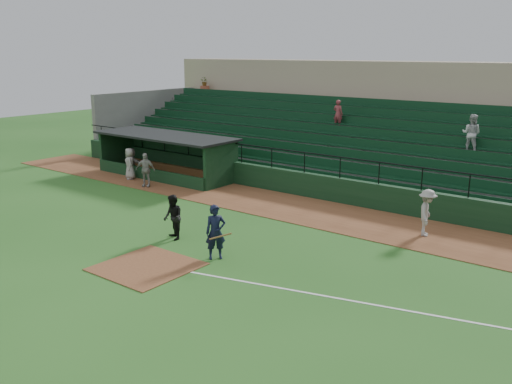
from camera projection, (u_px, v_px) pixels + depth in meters
The scene contains 12 objects.
ground at pixel (169, 258), 19.57m from camera, with size 90.00×90.00×0.00m, color #265C1E.
warning_track at pixel (296, 208), 25.70m from camera, with size 40.00×4.00×0.03m, color brown.
home_plate_dirt at pixel (147, 267), 18.80m from camera, with size 3.00×3.00×0.03m, color brown.
foul_line at pixel (398, 309), 15.74m from camera, with size 18.00×0.09×0.01m, color white.
stadium_structure at pixel (380, 137), 31.62m from camera, with size 38.00×13.08×6.40m.
dugout at pixel (171, 152), 32.35m from camera, with size 8.90×3.20×2.42m.
batter_at_plate at pixel (216, 232), 19.35m from camera, with size 1.20×0.84×1.93m.
umpire at pixel (173, 217), 21.37m from camera, with size 0.85×0.66×1.75m, color black.
runner at pixel (427, 213), 21.69m from camera, with size 1.20×0.69×1.86m, color #9C9792.
dugout_player_a at pixel (145, 170), 29.58m from camera, with size 1.05×0.44×1.80m, color #A49F99.
dugout_player_b at pixel (130, 164), 31.29m from camera, with size 0.86×0.56×1.75m, color #A09B96.
dugout_player_c at pixel (132, 162), 32.01m from camera, with size 1.52×0.48×1.64m, color gray.
Camera 1 is at (13.68, -12.67, 7.09)m, focal length 39.23 mm.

